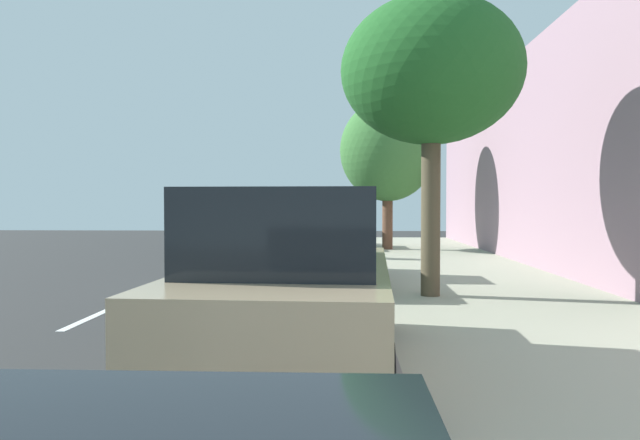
# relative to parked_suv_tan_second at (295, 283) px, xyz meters

# --- Properties ---
(ground) EXTENTS (54.43, 54.43, 0.00)m
(ground) POSITION_rel_parked_suv_tan_second_xyz_m (-0.97, 6.64, -1.03)
(ground) COLOR #2F2F2F
(sidewalk) EXTENTS (4.46, 34.02, 0.15)m
(sidewalk) POSITION_rel_parked_suv_tan_second_xyz_m (3.33, 6.64, -0.95)
(sidewalk) COLOR #A2A68D
(sidewalk) RESTS_ON ground
(curb_edge) EXTENTS (0.16, 34.02, 0.15)m
(curb_edge) POSITION_rel_parked_suv_tan_second_xyz_m (1.02, 6.64, -0.95)
(curb_edge) COLOR gray
(curb_edge) RESTS_ON ground
(lane_stripe_centre) EXTENTS (0.14, 31.60, 0.01)m
(lane_stripe_centre) POSITION_rel_parked_suv_tan_second_xyz_m (-3.61, 5.43, -1.02)
(lane_stripe_centre) COLOR white
(lane_stripe_centre) RESTS_ON ground
(lane_stripe_bike_edge) EXTENTS (0.12, 34.02, 0.01)m
(lane_stripe_bike_edge) POSITION_rel_parked_suv_tan_second_xyz_m (-0.45, 6.64, -1.02)
(lane_stripe_bike_edge) COLOR white
(lane_stripe_bike_edge) RESTS_ON ground
(building_facade) EXTENTS (0.50, 34.02, 6.25)m
(building_facade) POSITION_rel_parked_suv_tan_second_xyz_m (5.80, 6.64, 2.10)
(building_facade) COLOR gray
(building_facade) RESTS_ON ground
(parked_suv_tan_second) EXTENTS (2.15, 4.79, 1.99)m
(parked_suv_tan_second) POSITION_rel_parked_suv_tan_second_xyz_m (0.00, 0.00, 0.00)
(parked_suv_tan_second) COLOR tan
(parked_suv_tan_second) RESTS_ON ground
(parked_pickup_black_mid) EXTENTS (2.08, 5.33, 1.95)m
(parked_pickup_black_mid) POSITION_rel_parked_suv_tan_second_xyz_m (-0.12, 6.94, -0.13)
(parked_pickup_black_mid) COLOR black
(parked_pickup_black_mid) RESTS_ON ground
(parked_sedan_grey_far) EXTENTS (1.89, 4.42, 1.52)m
(parked_sedan_grey_far) POSITION_rel_parked_suv_tan_second_xyz_m (-0.08, 17.08, -0.27)
(parked_sedan_grey_far) COLOR slate
(parked_sedan_grey_far) RESTS_ON ground
(bicycle_at_curb) EXTENTS (1.71, 0.46, 0.74)m
(bicycle_at_curb) POSITION_rel_parked_suv_tan_second_xyz_m (0.55, 12.76, -0.66)
(bicycle_at_curb) COLOR black
(bicycle_at_curb) RESTS_ON ground
(cyclist_with_backpack) EXTENTS (0.43, 0.62, 1.67)m
(cyclist_with_backpack) POSITION_rel_parked_suv_tan_second_xyz_m (0.78, 12.32, -0.02)
(cyclist_with_backpack) COLOR #C6B284
(cyclist_with_backpack) RESTS_ON ground
(street_tree_near_cyclist) EXTENTS (3.32, 3.32, 5.48)m
(street_tree_near_cyclist) POSITION_rel_parked_suv_tan_second_xyz_m (2.10, 4.87, 3.23)
(street_tree_near_cyclist) COLOR #4D4531
(street_tree_near_cyclist) RESTS_ON sidewalk
(street_tree_mid_block) EXTENTS (3.54, 3.54, 5.57)m
(street_tree_mid_block) POSITION_rel_parked_suv_tan_second_xyz_m (2.10, 16.02, 2.78)
(street_tree_mid_block) COLOR brown
(street_tree_mid_block) RESTS_ON sidewalk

